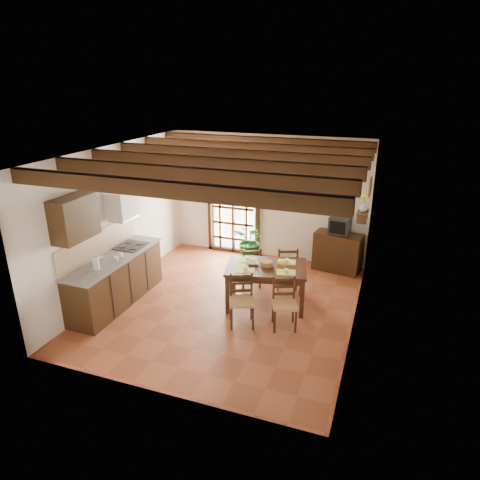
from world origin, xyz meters
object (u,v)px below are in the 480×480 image
at_px(chair_near_right, 284,313).
at_px(potted_plant, 251,241).
at_px(dining_table, 266,271).
at_px(crt_tv, 340,225).
at_px(kitchen_counter, 116,279).
at_px(pendant_lamp, 270,194).
at_px(chair_near_left, 242,309).
at_px(sideboard, 337,252).
at_px(chair_far_left, 251,273).
at_px(chair_far_right, 286,275).

bearing_deg(chair_near_right, potted_plant, 99.93).
bearing_deg(dining_table, potted_plant, 104.80).
xyz_separation_m(chair_near_right, crt_tv, (0.51, 2.59, 0.76)).
relative_size(kitchen_counter, pendant_lamp, 2.66).
distance_m(chair_near_right, potted_plant, 2.58).
bearing_deg(chair_near_left, kitchen_counter, 158.66).
relative_size(sideboard, potted_plant, 0.48).
distance_m(kitchen_counter, crt_tv, 4.63).
bearing_deg(crt_tv, chair_far_left, -131.35).
xyz_separation_m(chair_far_right, pendant_lamp, (-0.19, -0.69, 1.80)).
bearing_deg(chair_far_left, potted_plant, -98.18).
distance_m(chair_far_left, chair_far_right, 0.71).
bearing_deg(chair_far_right, crt_tv, -146.30).
distance_m(sideboard, potted_plant, 1.88).
height_order(chair_near_right, potted_plant, potted_plant).
bearing_deg(chair_near_right, chair_far_right, 81.49).
height_order(chair_far_left, chair_far_right, chair_far_right).
bearing_deg(chair_far_right, chair_near_right, 81.58).
bearing_deg(pendant_lamp, kitchen_counter, -159.84).
height_order(chair_near_left, chair_far_left, chair_near_left).
distance_m(dining_table, crt_tv, 2.24).
xyz_separation_m(potted_plant, pendant_lamp, (0.82, -1.46, 1.51)).
relative_size(chair_far_right, potted_plant, 0.43).
relative_size(chair_far_right, pendant_lamp, 1.05).
bearing_deg(pendant_lamp, sideboard, 61.43).
height_order(chair_near_right, chair_far_left, chair_near_right).
bearing_deg(chair_far_left, pendant_lamp, 106.75).
relative_size(dining_table, crt_tv, 3.49).
distance_m(chair_near_left, chair_near_right, 0.71).
xyz_separation_m(dining_table, potted_plant, (-0.82, 1.56, -0.10)).
bearing_deg(kitchen_counter, chair_far_left, 35.31).
relative_size(chair_near_left, chair_near_right, 1.02).
distance_m(chair_near_right, pendant_lamp, 2.01).
xyz_separation_m(dining_table, chair_near_right, (0.51, -0.63, -0.40)).
height_order(kitchen_counter, chair_near_right, kitchen_counter).
xyz_separation_m(chair_near_right, pendant_lamp, (-0.51, 0.73, 1.81)).
bearing_deg(chair_far_right, sideboard, -146.17).
relative_size(chair_far_left, chair_far_right, 0.95).
bearing_deg(potted_plant, chair_near_left, -75.05).
bearing_deg(potted_plant, chair_far_right, -37.68).
xyz_separation_m(chair_far_right, potted_plant, (-1.00, 0.78, 0.29)).
relative_size(kitchen_counter, potted_plant, 1.10).
height_order(kitchen_counter, potted_plant, potted_plant).
xyz_separation_m(chair_far_right, sideboard, (0.83, 1.18, 0.14)).
bearing_deg(chair_near_right, crt_tv, 57.73).
xyz_separation_m(chair_near_left, sideboard, (1.21, 2.76, 0.14)).
height_order(chair_near_left, potted_plant, potted_plant).
xyz_separation_m(dining_table, chair_near_left, (-0.19, -0.79, -0.39)).
xyz_separation_m(dining_table, chair_far_left, (-0.50, 0.63, -0.41)).
xyz_separation_m(chair_near_left, chair_near_right, (0.69, 0.16, -0.01)).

